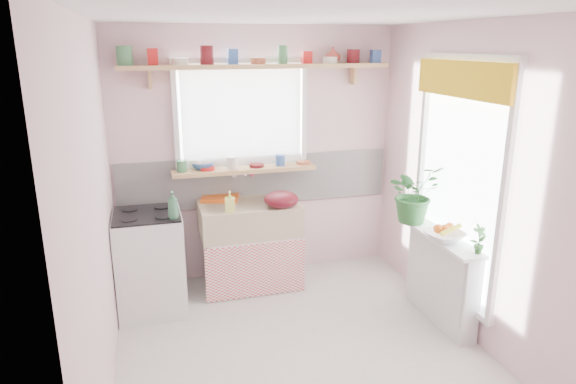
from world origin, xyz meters
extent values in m
plane|color=beige|center=(0.00, 0.00, 0.00)|extent=(3.20, 3.20, 0.00)
plane|color=white|center=(0.00, 0.00, 2.50)|extent=(3.20, 3.20, 0.00)
plane|color=beige|center=(0.00, 1.60, 1.25)|extent=(2.80, 0.00, 2.80)
plane|color=beige|center=(0.00, -1.60, 1.25)|extent=(2.80, 0.00, 2.80)
plane|color=beige|center=(-1.40, 0.00, 1.25)|extent=(0.00, 3.20, 3.20)
plane|color=beige|center=(1.40, 0.00, 1.25)|extent=(0.00, 3.20, 3.20)
cube|color=white|center=(0.00, 1.59, 1.00)|extent=(2.74, 0.03, 0.50)
cube|color=#CC848C|center=(0.00, 1.58, 0.80)|extent=(2.74, 0.02, 0.12)
cube|color=white|center=(-0.15, 1.60, 1.65)|extent=(1.20, 0.01, 1.00)
cube|color=white|center=(-0.15, 1.53, 1.65)|extent=(1.15, 0.02, 0.95)
cube|color=white|center=(1.40, 0.20, 1.25)|extent=(0.01, 1.10, 1.90)
cube|color=gold|center=(1.31, 0.20, 2.06)|extent=(0.03, 1.20, 0.28)
cube|color=white|center=(-0.15, 1.30, 0.28)|extent=(0.85, 0.55, 0.55)
cube|color=#DC4640|center=(-0.15, 1.02, 0.28)|extent=(0.95, 0.02, 0.53)
cube|color=#C6B591|center=(-0.15, 1.30, 0.70)|extent=(0.95, 0.55, 0.30)
cylinder|color=silver|center=(-0.15, 1.55, 1.10)|extent=(0.03, 0.22, 0.03)
cube|color=white|center=(-1.10, 1.05, 0.45)|extent=(0.58, 0.58, 0.90)
cube|color=black|center=(-1.10, 1.05, 0.91)|extent=(0.56, 0.56, 0.02)
cylinder|color=black|center=(-1.24, 0.91, 0.92)|extent=(0.14, 0.14, 0.01)
cylinder|color=black|center=(-0.96, 0.91, 0.92)|extent=(0.14, 0.14, 0.01)
cylinder|color=black|center=(-1.24, 1.19, 0.92)|extent=(0.14, 0.14, 0.01)
cylinder|color=black|center=(-0.96, 1.19, 0.92)|extent=(0.14, 0.14, 0.01)
cube|color=white|center=(1.30, 0.20, 0.38)|extent=(0.15, 0.90, 0.75)
cube|color=white|center=(1.27, 0.20, 0.76)|extent=(0.22, 0.95, 0.03)
cube|color=tan|center=(-0.15, 1.48, 1.14)|extent=(1.40, 0.22, 0.04)
cube|color=tan|center=(0.00, 1.47, 2.12)|extent=(2.52, 0.24, 0.04)
cylinder|color=#3F7F4C|center=(-1.18, 1.47, 2.20)|extent=(0.11, 0.11, 0.12)
cylinder|color=red|center=(-0.94, 1.47, 2.20)|extent=(0.11, 0.11, 0.12)
cylinder|color=silver|center=(-0.71, 1.47, 2.17)|extent=(0.11, 0.11, 0.06)
cylinder|color=#590F14|center=(-0.47, 1.47, 2.20)|extent=(0.11, 0.11, 0.12)
cylinder|color=#3359A5|center=(-0.24, 1.47, 2.20)|extent=(0.11, 0.11, 0.12)
cylinder|color=#A55133|center=(0.00, 1.47, 2.17)|extent=(0.11, 0.11, 0.06)
cylinder|color=#3F7F4C|center=(0.24, 1.47, 2.20)|extent=(0.11, 0.11, 0.12)
cylinder|color=red|center=(0.47, 1.47, 2.20)|extent=(0.11, 0.11, 0.12)
cylinder|color=silver|center=(0.71, 1.47, 2.17)|extent=(0.11, 0.11, 0.06)
cylinder|color=#590F14|center=(0.94, 1.47, 2.20)|extent=(0.11, 0.11, 0.12)
cylinder|color=#3359A5|center=(1.18, 1.47, 2.20)|extent=(0.11, 0.11, 0.12)
cylinder|color=#3F7F4C|center=(-0.77, 1.48, 1.22)|extent=(0.11, 0.11, 0.12)
cylinder|color=red|center=(-0.52, 1.48, 1.22)|extent=(0.11, 0.11, 0.12)
cylinder|color=silver|center=(-0.27, 1.48, 1.19)|extent=(0.11, 0.11, 0.06)
cylinder|color=#590F14|center=(-0.03, 1.48, 1.22)|extent=(0.11, 0.11, 0.12)
cylinder|color=#3359A5|center=(0.22, 1.48, 1.22)|extent=(0.11, 0.11, 0.12)
cylinder|color=#A55133|center=(0.47, 1.48, 1.19)|extent=(0.11, 0.11, 0.06)
cube|color=#DD5613|center=(-0.40, 1.50, 0.87)|extent=(0.41, 0.35, 0.04)
ellipsoid|color=#5A0F19|center=(0.12, 1.11, 0.92)|extent=(0.34, 0.34, 0.15)
imported|color=#265F29|center=(1.21, 0.60, 1.04)|extent=(0.55, 0.50, 0.53)
imported|color=white|center=(1.23, 0.11, 0.81)|extent=(0.35, 0.35, 0.08)
imported|color=#2F6327|center=(1.33, -0.20, 0.89)|extent=(0.14, 0.11, 0.24)
imported|color=#E8F56D|center=(-0.36, 1.10, 0.95)|extent=(0.10, 0.10, 0.19)
imported|color=white|center=(-0.61, 1.54, 1.21)|extent=(0.14, 0.14, 0.09)
imported|color=#30609E|center=(-0.55, 1.54, 1.19)|extent=(0.23, 0.23, 0.07)
imported|color=#B24336|center=(0.76, 1.53, 2.22)|extent=(0.15, 0.15, 0.15)
imported|color=#39724D|center=(-0.88, 0.86, 1.03)|extent=(0.09, 0.09, 0.23)
sphere|color=orange|center=(1.23, 0.11, 0.87)|extent=(0.08, 0.08, 0.08)
sphere|color=orange|center=(1.29, 0.14, 0.87)|extent=(0.08, 0.08, 0.08)
sphere|color=orange|center=(1.18, 0.13, 0.87)|extent=(0.08, 0.08, 0.08)
cylinder|color=yellow|center=(1.25, 0.06, 0.88)|extent=(0.18, 0.04, 0.10)
camera|label=1|loc=(-1.05, -3.31, 2.32)|focal=32.00mm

